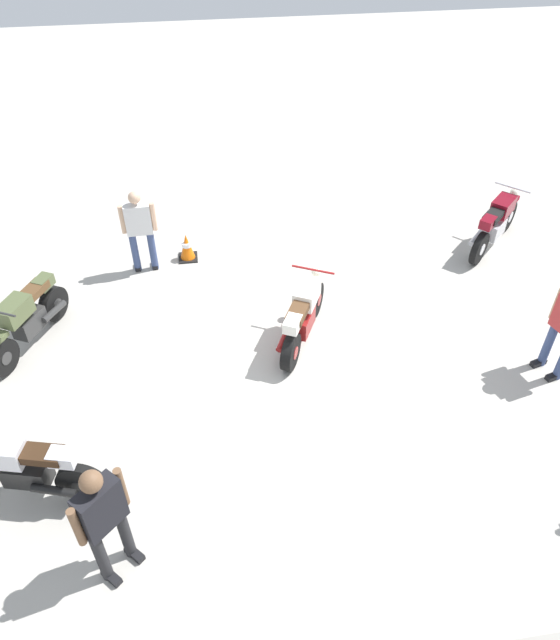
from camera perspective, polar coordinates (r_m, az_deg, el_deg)
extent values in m
plane|color=#B7B2A8|center=(9.42, 2.25, -3.92)|extent=(40.00, 40.00, 0.00)
cylinder|color=black|center=(10.10, 3.33, 1.99)|extent=(0.41, 0.61, 0.60)
cylinder|color=black|center=(9.13, 1.02, -3.06)|extent=(0.41, 0.61, 0.60)
cylinder|color=maroon|center=(10.10, 3.33, 1.99)|extent=(0.25, 0.27, 0.21)
cylinder|color=maroon|center=(9.13, 1.02, -3.06)|extent=(0.25, 0.27, 0.21)
cube|color=maroon|center=(9.50, 2.16, -0.14)|extent=(0.50, 0.63, 0.32)
cube|color=white|center=(9.39, 2.57, 2.46)|extent=(0.54, 0.64, 0.30)
cube|color=white|center=(9.90, 3.40, 3.48)|extent=(0.34, 0.47, 0.08)
cube|color=#4C331E|center=(9.05, 1.77, 0.88)|extent=(0.50, 0.65, 0.12)
cube|color=white|center=(8.84, 1.20, -0.40)|extent=(0.34, 0.38, 0.18)
cylinder|color=maroon|center=(9.28, 0.44, -1.69)|extent=(0.35, 0.55, 0.16)
cylinder|color=maroon|center=(9.50, 3.18, 4.82)|extent=(0.64, 0.34, 0.04)
sphere|color=silver|center=(9.79, 3.49, 4.59)|extent=(0.16, 0.16, 0.16)
cylinder|color=black|center=(13.10, 20.91, 9.25)|extent=(0.54, 0.54, 0.64)
cylinder|color=black|center=(11.89, 18.49, 6.50)|extent=(0.54, 0.54, 0.64)
cylinder|color=silver|center=(13.10, 20.91, 9.25)|extent=(0.26, 0.26, 0.22)
cylinder|color=silver|center=(11.89, 18.49, 6.50)|extent=(0.26, 0.26, 0.22)
cube|color=silver|center=(12.40, 19.78, 8.24)|extent=(0.59, 0.59, 0.32)
cube|color=maroon|center=(12.37, 20.53, 10.16)|extent=(0.62, 0.62, 0.30)
cube|color=maroon|center=(12.94, 21.28, 10.56)|extent=(0.42, 0.42, 0.08)
cube|color=black|center=(11.98, 19.79, 9.43)|extent=(0.61, 0.61, 0.12)
cube|color=maroon|center=(11.73, 19.24, 8.78)|extent=(0.38, 0.38, 0.18)
cylinder|color=silver|center=(12.13, 18.30, 7.56)|extent=(0.47, 0.47, 0.16)
cylinder|color=silver|center=(12.54, 21.34, 11.71)|extent=(0.52, 0.52, 0.04)
sphere|color=silver|center=(12.82, 21.46, 11.28)|extent=(0.16, 0.16, 0.16)
cylinder|color=black|center=(9.97, -25.02, -3.24)|extent=(0.41, 0.61, 0.60)
cylinder|color=black|center=(10.69, -20.80, 1.48)|extent=(0.41, 0.61, 0.60)
cylinder|color=#333333|center=(9.97, -25.02, -3.24)|extent=(0.25, 0.27, 0.21)
cylinder|color=#333333|center=(10.69, -20.80, 1.48)|extent=(0.25, 0.27, 0.21)
cube|color=#333333|center=(10.28, -22.82, -0.21)|extent=(0.50, 0.63, 0.32)
cube|color=#515B38|center=(9.94, -24.05, 0.81)|extent=(0.53, 0.64, 0.30)
cube|color=brown|center=(10.18, -22.63, 2.46)|extent=(0.50, 0.65, 0.12)
cube|color=#515B38|center=(10.36, -21.67, 3.36)|extent=(0.34, 0.38, 0.18)
cylinder|color=#333333|center=(10.44, -20.78, 0.77)|extent=(0.34, 0.55, 0.16)
cylinder|color=black|center=(7.98, -18.39, -14.54)|extent=(0.65, 0.27, 0.64)
cylinder|color=black|center=(7.98, -18.39, -14.54)|extent=(0.25, 0.19, 0.22)
cube|color=black|center=(8.17, -23.01, -13.32)|extent=(0.61, 0.41, 0.32)
cube|color=silver|center=(7.96, -25.06, -11.35)|extent=(0.62, 0.45, 0.30)
cube|color=#382314|center=(7.74, -22.15, -11.78)|extent=(0.65, 0.40, 0.12)
cube|color=silver|center=(7.64, -20.06, -12.22)|extent=(0.36, 0.29, 0.18)
cylinder|color=black|center=(7.96, -20.77, -14.98)|extent=(0.57, 0.24, 0.16)
cylinder|color=#384772|center=(11.33, -12.08, 6.52)|extent=(0.14, 0.14, 0.80)
cube|color=black|center=(11.58, -11.84, 5.21)|extent=(0.11, 0.26, 0.08)
cylinder|color=#384772|center=(11.35, -13.68, 6.32)|extent=(0.14, 0.14, 0.80)
cube|color=black|center=(11.60, -13.40, 5.01)|extent=(0.11, 0.26, 0.08)
cube|color=silver|center=(10.98, -13.41, 9.37)|extent=(0.46, 0.24, 0.57)
cylinder|color=#D8AD8C|center=(10.95, -12.00, 9.63)|extent=(0.09, 0.09, 0.54)
cylinder|color=#D8AD8C|center=(10.99, -14.84, 9.25)|extent=(0.09, 0.09, 0.54)
sphere|color=#D8AD8C|center=(10.77, -13.76, 11.29)|extent=(0.22, 0.22, 0.22)
cylinder|color=#384772|center=(9.96, 24.24, -2.12)|extent=(0.16, 0.16, 0.82)
cube|color=black|center=(10.16, 23.44, -3.76)|extent=(0.28, 0.17, 0.08)
cube|color=black|center=(10.03, 24.67, -4.91)|extent=(0.28, 0.17, 0.08)
cylinder|color=tan|center=(9.58, 24.94, 1.44)|extent=(0.11, 0.11, 0.55)
cylinder|color=#262628|center=(7.25, -16.71, -20.81)|extent=(0.18, 0.18, 0.87)
cube|color=black|center=(7.56, -15.79, -22.54)|extent=(0.25, 0.26, 0.08)
cylinder|color=#262628|center=(7.32, -14.56, -19.10)|extent=(0.18, 0.18, 0.87)
cube|color=black|center=(7.63, -13.72, -20.87)|extent=(0.25, 0.26, 0.08)
cube|color=black|center=(6.66, -16.80, -16.78)|extent=(0.50, 0.50, 0.62)
cylinder|color=brown|center=(6.58, -18.84, -18.23)|extent=(0.13, 0.13, 0.58)
cylinder|color=brown|center=(6.72, -14.90, -15.16)|extent=(0.13, 0.13, 0.58)
sphere|color=brown|center=(6.29, -17.61, -14.51)|extent=(0.24, 0.24, 0.24)
cube|color=black|center=(11.70, -8.77, 5.92)|extent=(0.36, 0.36, 0.03)
cone|color=orange|center=(11.56, -8.90, 7.00)|extent=(0.28, 0.28, 0.50)
cylinder|color=white|center=(11.53, -8.92, 7.16)|extent=(0.19, 0.19, 0.08)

